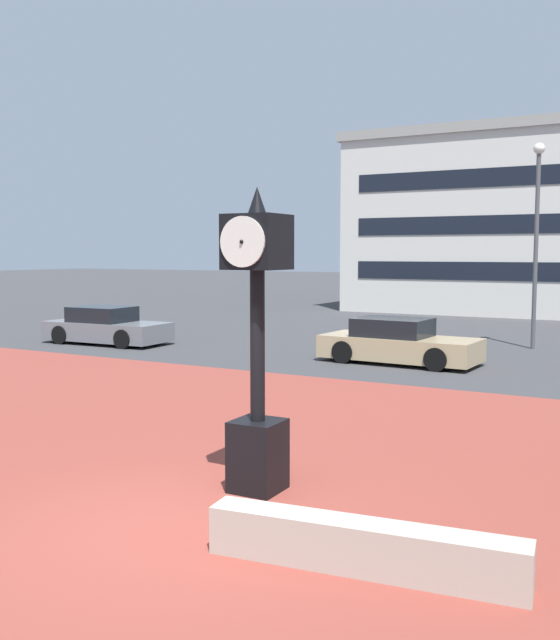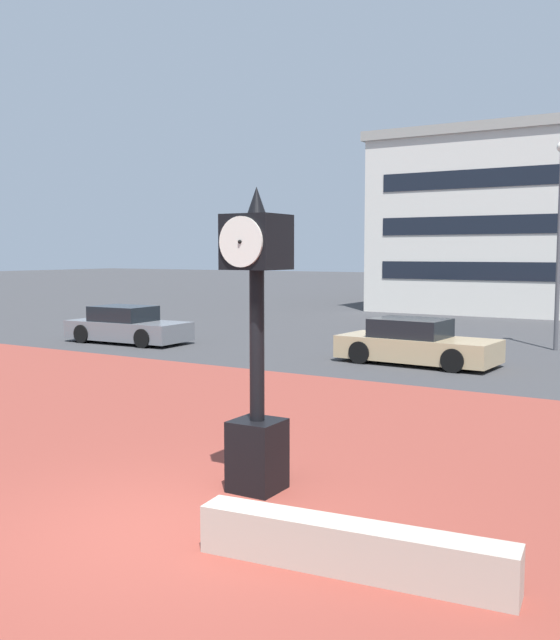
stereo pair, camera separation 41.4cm
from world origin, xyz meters
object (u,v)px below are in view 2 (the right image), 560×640
object	(u,v)px
street_clock	(257,345)
car_street_distant	(127,326)
street_lamp_post	(560,224)
car_street_mid	(416,344)

from	to	relation	value
street_clock	car_street_distant	world-z (taller)	street_clock
car_street_distant	street_lamp_post	size ratio (longest dim) A/B	0.67
car_street_distant	street_lamp_post	xyz separation A→B (m)	(13.18, 5.80, 3.49)
car_street_mid	street_lamp_post	distance (m)	6.80
street_clock	street_lamp_post	distance (m)	16.73
car_street_mid	car_street_distant	size ratio (longest dim) A/B	1.01
car_street_mid	street_lamp_post	bearing A→B (deg)	153.87
street_clock	car_street_mid	xyz separation A→B (m)	(-2.21, 11.47, -1.37)
car_street_distant	car_street_mid	bearing A→B (deg)	91.51
car_street_mid	car_street_distant	xyz separation A→B (m)	(-10.37, -0.69, -0.00)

